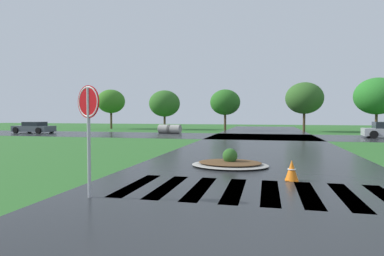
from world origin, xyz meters
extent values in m
cube|color=#232628|center=(0.00, 10.00, 0.00)|extent=(9.21, 80.00, 0.01)
cube|color=#232628|center=(0.00, 25.08, 0.00)|extent=(90.00, 8.29, 0.01)
cube|color=white|center=(-3.15, 4.35, 0.00)|extent=(0.45, 2.87, 0.01)
cube|color=white|center=(-2.25, 4.35, 0.00)|extent=(0.45, 2.87, 0.01)
cube|color=white|center=(-1.35, 4.35, 0.00)|extent=(0.45, 2.87, 0.01)
cube|color=white|center=(-0.45, 4.35, 0.00)|extent=(0.45, 2.87, 0.01)
cube|color=white|center=(0.45, 4.35, 0.00)|extent=(0.45, 2.87, 0.01)
cube|color=white|center=(1.35, 4.35, 0.00)|extent=(0.45, 2.87, 0.01)
cube|color=white|center=(2.25, 4.35, 0.00)|extent=(0.45, 2.87, 0.01)
cylinder|color=#B2B5BA|center=(-3.69, 2.82, 1.29)|extent=(0.08, 0.08, 2.58)
cylinder|color=red|center=(-3.69, 2.82, 2.25)|extent=(0.71, 0.31, 0.76)
torus|color=white|center=(-3.69, 2.82, 2.25)|extent=(0.69, 0.31, 0.73)
ellipsoid|color=#9E9B93|center=(-0.99, 8.15, 0.06)|extent=(2.89, 2.29, 0.12)
ellipsoid|color=brown|center=(-0.99, 8.15, 0.15)|extent=(2.37, 1.88, 0.10)
sphere|color=#2D6023|center=(-0.99, 8.15, 0.40)|extent=(0.56, 0.56, 0.56)
cube|color=#4C545B|center=(-23.71, 25.37, 0.47)|extent=(4.41, 2.05, 0.60)
cube|color=#1E232B|center=(-23.57, 25.36, 0.98)|extent=(2.05, 1.68, 0.42)
cylinder|color=black|center=(-25.23, 24.54, 0.32)|extent=(0.65, 0.26, 0.64)
cylinder|color=black|center=(-25.11, 26.38, 0.32)|extent=(0.65, 0.26, 0.64)
cylinder|color=black|center=(-22.30, 24.35, 0.32)|extent=(0.65, 0.26, 0.64)
cylinder|color=black|center=(-22.18, 26.19, 0.32)|extent=(0.65, 0.26, 0.64)
cylinder|color=black|center=(9.10, 27.10, 0.32)|extent=(0.66, 0.28, 0.64)
cylinder|color=black|center=(8.93, 25.15, 0.32)|extent=(0.66, 0.28, 0.64)
cylinder|color=#9E9B93|center=(-10.00, 28.10, 0.46)|extent=(1.46, 1.09, 0.91)
cylinder|color=#9E9B93|center=(-8.98, 27.96, 0.46)|extent=(1.46, 1.09, 0.91)
cone|color=orange|center=(1.08, 5.94, 0.31)|extent=(0.39, 0.39, 0.62)
torus|color=white|center=(1.08, 5.94, 0.34)|extent=(0.25, 0.25, 0.04)
cube|color=orange|center=(1.08, 5.94, 0.01)|extent=(0.36, 0.36, 0.03)
cylinder|color=#4C3823|center=(-20.47, 36.50, 1.22)|extent=(0.28, 0.28, 2.44)
ellipsoid|color=#377321|center=(-20.47, 36.50, 3.77)|extent=(3.79, 3.79, 3.22)
cylinder|color=#4C3823|center=(-12.70, 36.21, 0.99)|extent=(0.28, 0.28, 1.99)
ellipsoid|color=#316724|center=(-12.70, 36.21, 3.40)|extent=(4.04, 4.04, 3.43)
cylinder|color=#4C3823|center=(-4.66, 35.43, 1.09)|extent=(0.28, 0.28, 2.18)
ellipsoid|color=#2B6921|center=(-4.66, 35.43, 3.47)|extent=(3.68, 3.68, 3.13)
cylinder|color=#4C3823|center=(4.45, 34.48, 1.18)|extent=(0.28, 0.28, 2.35)
ellipsoid|color=#326025|center=(4.45, 34.48, 3.82)|extent=(4.19, 4.19, 3.56)
cylinder|color=#4C3823|center=(12.14, 35.36, 1.16)|extent=(0.28, 0.28, 2.32)
ellipsoid|color=#297827|center=(12.14, 35.36, 3.99)|extent=(4.77, 4.77, 4.06)
camera|label=1|loc=(0.36, -3.92, 1.95)|focal=30.11mm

